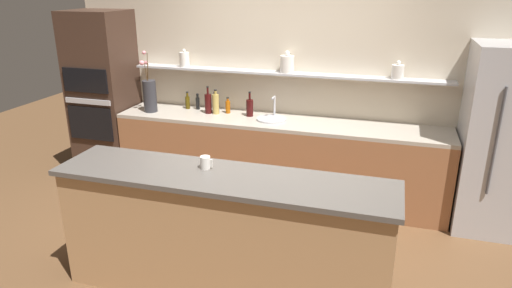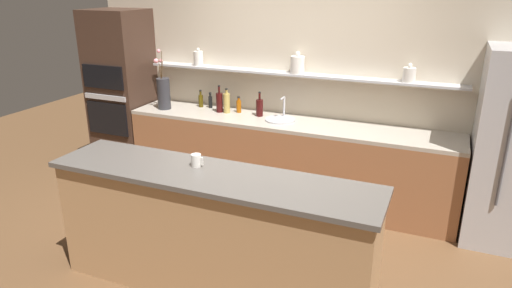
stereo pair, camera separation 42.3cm
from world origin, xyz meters
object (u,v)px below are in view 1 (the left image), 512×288
at_px(sink_fixture, 272,118).
at_px(bottle_wine_6, 250,107).
at_px(bottle_sauce_3, 198,103).
at_px(bottle_wine_4, 208,103).
at_px(bottle_sauce_1, 228,107).
at_px(bottle_oil_5, 188,102).
at_px(oven_tower, 104,97).
at_px(bottle_oil_0, 215,104).
at_px(refrigerator, 503,141).
at_px(bottle_spirit_2, 216,104).
at_px(coffee_mug, 205,162).
at_px(flower_vase, 150,95).

xyz_separation_m(sink_fixture, bottle_wine_6, (-0.28, 0.07, 0.08)).
distance_m(bottle_sauce_3, bottle_wine_4, 0.23).
bearing_deg(bottle_wine_6, bottle_sauce_1, 171.12).
relative_size(sink_fixture, bottle_sauce_1, 1.73).
bearing_deg(bottle_wine_6, bottle_oil_5, 173.74).
distance_m(oven_tower, bottle_sauce_1, 1.59).
xyz_separation_m(bottle_oil_0, bottle_sauce_1, (0.16, -0.01, -0.02)).
height_order(sink_fixture, bottle_sauce_1, sink_fixture).
distance_m(refrigerator, bottle_spirit_2, 3.02).
xyz_separation_m(bottle_spirit_2, coffee_mug, (0.63, -1.78, 0.03)).
xyz_separation_m(bottle_wine_4, bottle_wine_6, (0.50, 0.03, -0.02)).
bearing_deg(flower_vase, bottle_oil_0, 15.58).
distance_m(oven_tower, bottle_oil_0, 1.43).
bearing_deg(bottle_sauce_3, oven_tower, -171.23).
distance_m(bottle_sauce_1, bottle_spirit_2, 0.15).
height_order(bottle_sauce_3, bottle_oil_5, bottle_oil_5).
distance_m(bottle_spirit_2, bottle_sauce_3, 0.31).
height_order(oven_tower, bottle_wine_4, oven_tower).
height_order(oven_tower, bottle_sauce_3, oven_tower).
distance_m(refrigerator, bottle_wine_6, 2.62).
bearing_deg(refrigerator, bottle_sauce_1, 176.78).
relative_size(refrigerator, bottle_sauce_3, 9.68).
bearing_deg(sink_fixture, bottle_wine_6, 165.91).
xyz_separation_m(sink_fixture, bottle_sauce_3, (-0.97, 0.17, 0.06)).
height_order(flower_vase, bottle_sauce_1, flower_vase).
distance_m(bottle_spirit_2, bottle_wine_6, 0.41).
bearing_deg(bottle_oil_5, sink_fixture, -8.29).
bearing_deg(flower_vase, bottle_oil_5, 33.97).
relative_size(oven_tower, sink_fixture, 6.24).
distance_m(flower_vase, sink_fixture, 1.48).
bearing_deg(bottle_wine_4, sink_fixture, -3.17).
relative_size(refrigerator, flower_vase, 2.60).
bearing_deg(bottle_sauce_1, bottle_sauce_3, 172.22).
distance_m(sink_fixture, bottle_spirit_2, 0.70).
xyz_separation_m(refrigerator, bottle_wine_6, (-2.61, 0.12, 0.10)).
height_order(sink_fixture, coffee_mug, sink_fixture).
xyz_separation_m(bottle_sauce_1, bottle_sauce_3, (-0.41, 0.06, 0.00)).
bearing_deg(bottle_oil_0, refrigerator, -3.15).
distance_m(oven_tower, bottle_wine_6, 1.87).
bearing_deg(bottle_wine_4, coffee_mug, -67.99).
relative_size(bottle_sauce_1, bottle_oil_5, 0.91).
distance_m(oven_tower, coffee_mug, 2.71).
relative_size(bottle_wine_4, coffee_mug, 3.25).
distance_m(refrigerator, bottle_sauce_1, 2.90).
xyz_separation_m(bottle_sauce_3, bottle_wine_6, (0.69, -0.10, 0.02)).
xyz_separation_m(bottle_wine_4, bottle_oil_5, (-0.32, 0.12, -0.04)).
relative_size(flower_vase, bottle_sauce_1, 3.72).
xyz_separation_m(bottle_sauce_1, bottle_wine_6, (0.28, -0.04, 0.02)).
xyz_separation_m(refrigerator, bottle_oil_5, (-3.43, 0.21, 0.08)).
bearing_deg(flower_vase, coffee_mug, -49.60).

